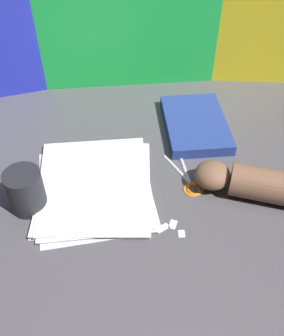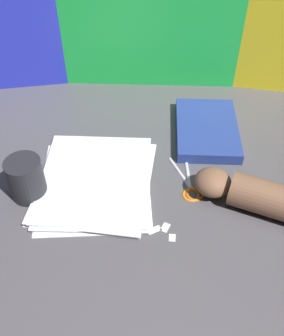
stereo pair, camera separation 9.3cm
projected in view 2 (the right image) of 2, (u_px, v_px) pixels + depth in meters
ground_plane at (142, 182)px, 0.98m from camera, size 6.00×6.00×0.00m
backdrop_panel_left at (57, 5)px, 1.13m from camera, size 0.68×0.16×0.51m
backdrop_panel_center at (143, 31)px, 1.17m from camera, size 0.70×0.02×0.36m
backdrop_panel_right at (244, 21)px, 1.14m from camera, size 0.54×0.10×0.43m
paper_stack at (95, 181)px, 0.97m from camera, size 0.30×0.34×0.02m
book_closed at (207, 129)px, 1.10m from camera, size 0.17×0.25×0.03m
scissors at (189, 184)px, 0.97m from camera, size 0.09×0.16×0.01m
hand_forearm at (254, 194)px, 0.90m from camera, size 0.28×0.17×0.08m
paper_scrap_near at (172, 238)px, 0.86m from camera, size 0.02×0.02×0.00m
paper_scrap_mid at (165, 227)px, 0.88m from camera, size 0.02×0.03×0.00m
paper_scrap_far at (154, 230)px, 0.87m from camera, size 0.04×0.03×0.00m
mug at (26, 179)px, 0.92m from camera, size 0.08×0.08×0.10m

